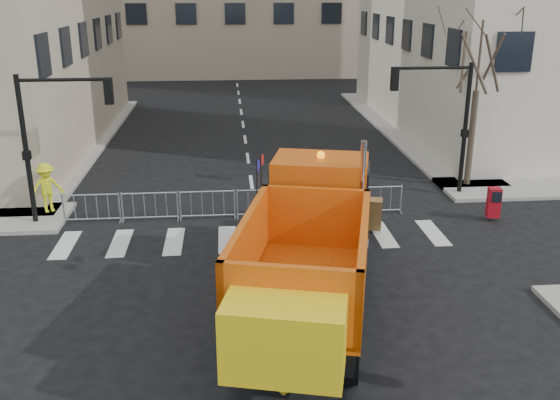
{
  "coord_description": "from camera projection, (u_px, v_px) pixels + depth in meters",
  "views": [
    {
      "loc": [
        -1.01,
        -14.24,
        8.25
      ],
      "look_at": [
        0.45,
        2.5,
        2.42
      ],
      "focal_mm": 40.0,
      "sensor_mm": 36.0,
      "label": 1
    }
  ],
  "objects": [
    {
      "name": "plow_truck",
      "position": [
        310.0,
        247.0,
        15.84
      ],
      "size": [
        5.61,
        11.64,
        4.37
      ],
      "rotation": [
        0.0,
        0.0,
        1.33
      ],
      "color": "black",
      "rests_on": "ground"
    },
    {
      "name": "crowd_barriers",
      "position": [
        236.0,
        204.0,
        23.1
      ],
      "size": [
        12.6,
        0.6,
        1.1
      ],
      "primitive_type": null,
      "color": "#9EA0A5",
      "rests_on": "ground"
    },
    {
      "name": "street_tree",
      "position": [
        475.0,
        100.0,
        25.6
      ],
      "size": [
        3.0,
        3.0,
        7.5
      ],
      "primitive_type": null,
      "color": "#382B21",
      "rests_on": "ground"
    },
    {
      "name": "newspaper_box",
      "position": [
        494.0,
        202.0,
        22.79
      ],
      "size": [
        0.5,
        0.46,
        1.1
      ],
      "primitive_type": "cube",
      "rotation": [
        0.0,
        0.0,
        -0.15
      ],
      "color": "#A00C17",
      "rests_on": "sidewalk_back"
    },
    {
      "name": "sidewalk_back",
      "position": [
        255.0,
        207.0,
        24.17
      ],
      "size": [
        64.0,
        5.0,
        0.15
      ],
      "primitive_type": "cube",
      "color": "gray",
      "rests_on": "ground"
    },
    {
      "name": "traffic_light_left",
      "position": [
        26.0,
        153.0,
        21.71
      ],
      "size": [
        0.18,
        0.18,
        5.4
      ],
      "primitive_type": "cylinder",
      "color": "black",
      "rests_on": "ground"
    },
    {
      "name": "cop_c",
      "position": [
        359.0,
        207.0,
        21.72
      ],
      "size": [
        1.1,
        0.99,
        1.8
      ],
      "primitive_type": "imported",
      "rotation": [
        0.0,
        0.0,
        3.81
      ],
      "color": "black",
      "rests_on": "ground"
    },
    {
      "name": "traffic_light_right",
      "position": [
        465.0,
        131.0,
        24.94
      ],
      "size": [
        0.18,
        0.18,
        5.4
      ],
      "primitive_type": "cylinder",
      "color": "black",
      "rests_on": "ground"
    },
    {
      "name": "worker",
      "position": [
        47.0,
        188.0,
        23.18
      ],
      "size": [
        1.4,
        1.2,
        1.87
      ],
      "primitive_type": "imported",
      "rotation": [
        0.0,
        0.0,
        0.51
      ],
      "color": "yellow",
      "rests_on": "sidewalk_back"
    },
    {
      "name": "ground",
      "position": [
        271.0,
        320.0,
        16.19
      ],
      "size": [
        120.0,
        120.0,
        0.0
      ],
      "primitive_type": "plane",
      "color": "black",
      "rests_on": "ground"
    },
    {
      "name": "cop_a",
      "position": [
        293.0,
        208.0,
        21.86
      ],
      "size": [
        0.71,
        0.71,
        1.67
      ],
      "primitive_type": "imported",
      "rotation": [
        0.0,
        0.0,
        3.91
      ],
      "color": "black",
      "rests_on": "ground"
    },
    {
      "name": "cop_b",
      "position": [
        313.0,
        198.0,
        22.66
      ],
      "size": [
        0.94,
        0.77,
        1.77
      ],
      "primitive_type": "imported",
      "rotation": [
        0.0,
        0.0,
        3.26
      ],
      "color": "black",
      "rests_on": "ground"
    }
  ]
}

